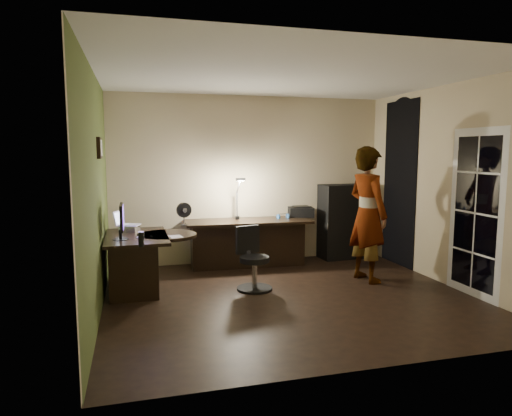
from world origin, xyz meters
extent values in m
cube|color=black|center=(0.00, 0.00, -0.01)|extent=(4.50, 4.00, 0.01)
cube|color=silver|center=(0.00, 0.00, 2.71)|extent=(4.50, 4.00, 0.01)
cube|color=#C8B68F|center=(0.00, 2.00, 1.35)|extent=(4.50, 0.01, 2.70)
cube|color=#C8B68F|center=(0.00, -2.00, 1.35)|extent=(4.50, 0.01, 2.70)
cube|color=#C8B68F|center=(-2.25, 0.00, 1.35)|extent=(0.01, 4.00, 2.70)
cube|color=#C8B68F|center=(2.25, 0.00, 1.35)|extent=(0.01, 4.00, 2.70)
cube|color=#4A5C27|center=(-2.24, 0.00, 1.35)|extent=(0.00, 4.00, 2.70)
cube|color=black|center=(2.24, 1.15, 1.30)|extent=(0.01, 0.90, 2.60)
cube|color=white|center=(2.24, -0.55, 1.05)|extent=(0.02, 0.92, 2.10)
cube|color=black|center=(-2.22, 0.45, 1.85)|extent=(0.04, 0.30, 0.25)
cube|color=black|center=(-1.83, 0.77, 0.36)|extent=(0.79, 1.27, 0.73)
cube|color=black|center=(-0.12, 1.63, 0.37)|extent=(1.99, 0.78, 0.74)
cube|color=black|center=(1.61, 1.78, 0.63)|extent=(0.86, 0.47, 1.25)
cube|color=silver|center=(-1.92, 1.09, 0.77)|extent=(0.29, 0.27, 0.10)
cube|color=silver|center=(-1.92, 1.09, 0.91)|extent=(0.37, 0.36, 0.20)
cube|color=black|center=(-2.02, 0.53, 0.88)|extent=(0.10, 0.49, 0.32)
ellipsoid|color=silver|center=(-1.80, 0.58, 0.74)|extent=(0.08, 0.10, 0.03)
cube|color=black|center=(-1.46, 1.01, 0.72)|extent=(0.09, 0.15, 0.01)
cube|color=black|center=(-1.65, 0.67, 0.72)|extent=(0.03, 0.15, 0.01)
cylinder|color=black|center=(-1.78, 0.10, 0.80)|extent=(0.08, 0.08, 0.17)
cube|color=silver|center=(-1.34, 0.56, 0.72)|extent=(0.19, 0.24, 0.01)
cube|color=black|center=(-1.15, 1.41, 0.90)|extent=(0.25, 0.19, 0.34)
cube|color=#2B5896|center=(0.47, 1.67, 0.78)|extent=(0.22, 0.14, 0.10)
cube|color=black|center=(0.82, 1.80, 0.82)|extent=(0.45, 0.38, 0.18)
cube|color=black|center=(-0.27, 1.76, 1.09)|extent=(0.26, 0.37, 0.73)
cube|color=black|center=(-0.35, 0.39, 0.41)|extent=(0.57, 0.57, 0.83)
imported|color=#D8A88C|center=(1.29, 0.41, 0.94)|extent=(0.57, 0.75, 1.88)
camera|label=1|loc=(-1.84, -5.24, 1.81)|focal=32.00mm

